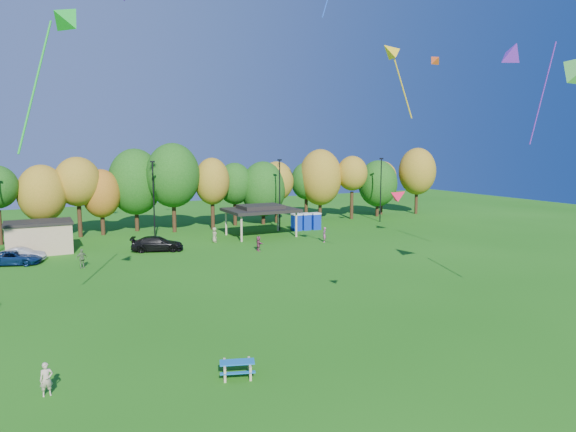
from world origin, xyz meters
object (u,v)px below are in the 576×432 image
picnic_table (237,368)px  car_d (157,244)px  car_b (22,255)px  car_c (15,258)px  porta_potties (306,222)px  kite_flyer (46,379)px

picnic_table → car_d: (3.29, 30.87, 0.35)m
picnic_table → car_b: bearing=124.9°
car_b → car_c: 1.22m
porta_potties → car_c: (-33.18, -5.14, -0.46)m
kite_flyer → car_d: (11.35, 28.95, 0.01)m
porta_potties → car_c: size_ratio=0.81×
car_d → porta_potties: bearing=-57.6°
picnic_table → kite_flyer: size_ratio=1.32×
kite_flyer → car_b: kite_flyer is taller
car_b → car_c: (-0.57, -1.08, -0.03)m
porta_potties → car_d: size_ratio=0.72×
car_c → car_d: 13.00m
kite_flyer → car_c: 28.70m
picnic_table → kite_flyer: 8.29m
car_d → car_c: bearing=110.2°
car_c → picnic_table: bearing=-142.6°
car_b → car_c: size_ratio=0.88×
car_c → kite_flyer: bearing=-156.9°
picnic_table → car_c: size_ratio=0.43×
picnic_table → kite_flyer: bearing=-174.6°
car_b → car_d: 12.46m
car_c → car_d: bearing=-68.9°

